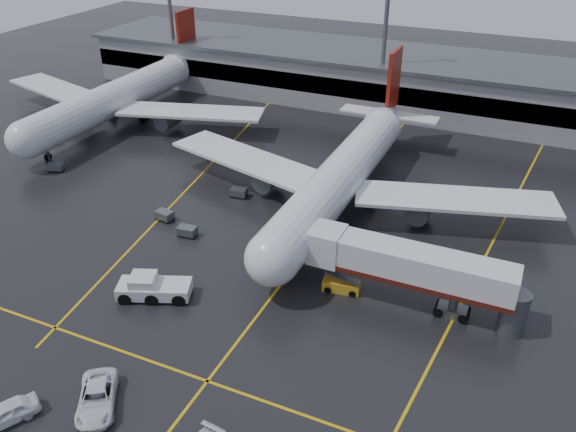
% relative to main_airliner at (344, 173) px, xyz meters
% --- Properties ---
extents(ground, '(220.00, 220.00, 0.00)m').
position_rel_main_airliner_xyz_m(ground, '(0.00, -9.70, -4.21)').
color(ground, black).
rests_on(ground, ground).
extents(apron_line_centre, '(0.25, 90.00, 0.02)m').
position_rel_main_airliner_xyz_m(apron_line_centre, '(0.00, -9.70, -4.20)').
color(apron_line_centre, gold).
rests_on(apron_line_centre, ground).
extents(apron_line_stop, '(60.00, 0.25, 0.02)m').
position_rel_main_airliner_xyz_m(apron_line_stop, '(0.00, -31.70, -4.20)').
color(apron_line_stop, gold).
rests_on(apron_line_stop, ground).
extents(apron_line_left, '(9.99, 69.35, 0.02)m').
position_rel_main_airliner_xyz_m(apron_line_left, '(-20.00, 0.30, -4.20)').
color(apron_line_left, gold).
rests_on(apron_line_left, ground).
extents(apron_line_right, '(7.57, 69.64, 0.02)m').
position_rel_main_airliner_xyz_m(apron_line_right, '(18.00, 0.30, -4.20)').
color(apron_line_right, gold).
rests_on(apron_line_right, ground).
extents(terminal, '(122.00, 19.00, 8.60)m').
position_rel_main_airliner_xyz_m(terminal, '(0.00, 38.23, 0.11)').
color(terminal, gray).
rests_on(terminal, ground).
extents(light_mast_left, '(3.00, 1.20, 25.45)m').
position_rel_main_airliner_xyz_m(light_mast_left, '(-45.00, 32.30, 10.27)').
color(light_mast_left, '#595B60').
rests_on(light_mast_left, ground).
extents(light_mast_mid, '(3.00, 1.20, 25.45)m').
position_rel_main_airliner_xyz_m(light_mast_mid, '(-5.00, 32.30, 10.27)').
color(light_mast_mid, '#595B60').
rests_on(light_mast_mid, ground).
extents(main_airliner, '(48.80, 45.60, 14.10)m').
position_rel_main_airliner_xyz_m(main_airliner, '(0.00, 0.00, 0.00)').
color(main_airliner, silver).
rests_on(main_airliner, ground).
extents(second_airliner, '(48.80, 45.60, 14.10)m').
position_rel_main_airliner_xyz_m(second_airliner, '(-42.00, 12.00, 0.00)').
color(second_airliner, silver).
rests_on(second_airliner, ground).
extents(jet_bridge, '(19.90, 3.40, 6.05)m').
position_rel_main_airliner_xyz_m(jet_bridge, '(11.87, -15.70, -0.28)').
color(jet_bridge, silver).
rests_on(jet_bridge, ground).
extents(pushback_tractor, '(7.30, 5.04, 2.42)m').
position_rel_main_airliner_xyz_m(pushback_tractor, '(-10.25, -24.43, -3.25)').
color(pushback_tractor, silver).
rests_on(pushback_tractor, ground).
extents(belt_loader, '(3.74, 2.13, 2.24)m').
position_rel_main_airliner_xyz_m(belt_loader, '(5.65, -16.28, -3.66)').
color(belt_loader, gold).
rests_on(belt_loader, ground).
extents(service_van_a, '(5.36, 6.27, 1.60)m').
position_rel_main_airliner_xyz_m(service_van_a, '(-6.19, -37.14, -3.41)').
color(service_van_a, white).
rests_on(service_van_a, ground).
extents(service_van_d, '(3.90, 4.97, 1.58)m').
position_rel_main_airliner_xyz_m(service_van_d, '(-11.28, -40.97, -3.42)').
color(service_van_d, white).
rests_on(service_van_d, ground).
extents(baggage_cart_a, '(2.12, 1.50, 1.12)m').
position_rel_main_airliner_xyz_m(baggage_cart_a, '(-13.20, -13.87, -3.58)').
color(baggage_cart_a, '#595B60').
rests_on(baggage_cart_a, ground).
extents(baggage_cart_b, '(2.16, 1.56, 1.12)m').
position_rel_main_airliner_xyz_m(baggage_cart_b, '(-17.50, -11.96, -3.58)').
color(baggage_cart_b, '#595B60').
rests_on(baggage_cart_b, ground).
extents(baggage_cart_c, '(2.14, 1.54, 1.12)m').
position_rel_main_airliner_xyz_m(baggage_cart_c, '(-12.37, -3.44, -3.58)').
color(baggage_cart_c, '#595B60').
rests_on(baggage_cart_c, ground).
extents(baggage_cart_d, '(2.22, 1.68, 1.12)m').
position_rel_main_airliner_xyz_m(baggage_cart_d, '(-46.91, 1.86, -3.58)').
color(baggage_cart_d, '#595B60').
rests_on(baggage_cart_d, ground).
extents(baggage_cart_e, '(2.33, 1.91, 1.12)m').
position_rel_main_airliner_xyz_m(baggage_cart_e, '(-38.44, -6.95, -3.58)').
color(baggage_cart_e, '#595B60').
rests_on(baggage_cart_e, ground).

